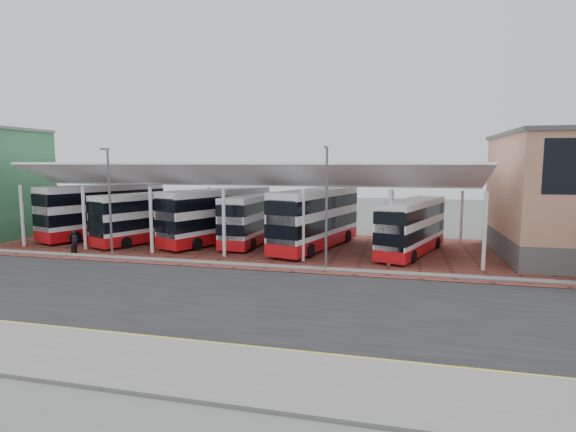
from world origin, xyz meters
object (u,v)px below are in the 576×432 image
bus_0 (104,211)px  bus_2 (217,216)px  bus_1 (150,217)px  bus_3 (254,219)px  bus_5 (412,227)px  bus_4 (316,219)px  pedestrian (75,242)px

bus_0 → bus_2: 11.74m
bus_1 → bus_3: 9.30m
bus_2 → bus_5: (16.46, -1.16, -0.27)m
bus_5 → bus_2: bearing=-165.0°
bus_0 → bus_4: bearing=18.1°
bus_0 → bus_2: bearing=18.4°
bus_5 → pedestrian: bearing=-148.1°
bus_1 → pedestrian: size_ratio=6.10×
bus_3 → bus_2: bearing=-166.5°
bus_2 → bus_0: bearing=-159.7°
bus_2 → bus_3: bearing=33.4°
bus_2 → bus_1: bearing=-148.2°
bus_1 → bus_4: bearing=23.8°
bus_0 → bus_4: size_ratio=1.01×
pedestrian → bus_2: bearing=-46.3°
bus_3 → bus_4: bearing=-8.0°
bus_2 → bus_5: 16.50m
bus_0 → bus_5: bearing=17.5°
bus_0 → bus_5: bus_0 is taller
bus_1 → bus_2: 6.09m
bus_0 → bus_1: size_ratio=1.14×
bus_5 → bus_1: bearing=-161.5°
bus_2 → pedestrian: bus_2 is taller
bus_1 → bus_3: size_ratio=1.03×
bus_1 → bus_3: bearing=31.6°
pedestrian → bus_5: bearing=-71.3°
bus_3 → bus_5: bearing=-4.6°
bus_3 → bus_4: 5.82m
bus_0 → bus_5: (28.18, -1.67, -0.38)m
bus_2 → bus_3: (3.16, 0.59, -0.23)m
bus_4 → bus_5: 7.63m
bus_5 → pedestrian: (-25.45, -5.84, -1.19)m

